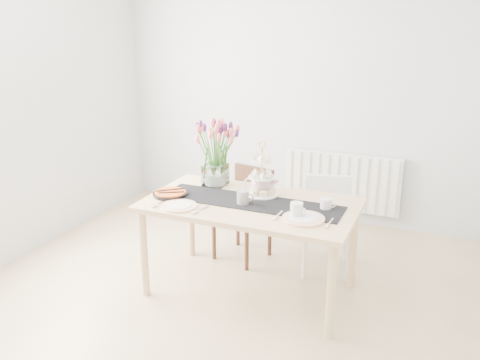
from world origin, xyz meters
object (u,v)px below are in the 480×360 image
at_px(radiator, 342,182).
at_px(chair_brown, 247,206).
at_px(tart_tin, 170,194).
at_px(dining_table, 251,212).
at_px(plate_left, 179,206).
at_px(plate_right, 303,219).
at_px(tulip_vase, 215,143).
at_px(cake_stand, 262,182).
at_px(cream_jug, 326,204).
at_px(teapot, 261,184).
at_px(mug_grey, 243,198).
at_px(chair_white, 327,217).
at_px(mug_white, 297,210).

distance_m(radiator, chair_brown, 1.26).
bearing_deg(tart_tin, dining_table, 9.12).
bearing_deg(plate_left, tart_tin, 134.41).
bearing_deg(dining_table, plate_right, -20.62).
xyz_separation_m(dining_table, tulip_vase, (-0.43, 0.28, 0.43)).
distance_m(radiator, tart_tin, 2.07).
height_order(tulip_vase, tart_tin, tulip_vase).
distance_m(dining_table, plate_left, 0.55).
relative_size(chair_brown, tart_tin, 2.98).
bearing_deg(chair_brown, radiator, 73.79).
distance_m(cake_stand, cream_jug, 0.55).
height_order(teapot, plate_left, teapot).
height_order(cream_jug, mug_grey, mug_grey).
bearing_deg(chair_white, radiator, 80.02).
relative_size(chair_white, plate_right, 2.68).
distance_m(radiator, teapot, 1.56).
distance_m(dining_table, chair_brown, 0.68).
height_order(dining_table, tulip_vase, tulip_vase).
distance_m(radiator, tulip_vase, 1.74).
relative_size(teapot, plate_right, 0.89).
height_order(chair_brown, tart_tin, chair_brown).
relative_size(chair_white, plate_left, 2.99).
xyz_separation_m(radiator, mug_white, (0.06, -1.84, 0.35)).
height_order(tart_tin, plate_right, tart_tin).
distance_m(chair_brown, tulip_vase, 0.73).
relative_size(dining_table, teapot, 6.02).
distance_m(radiator, plate_left, 2.16).
distance_m(cream_jug, plate_right, 0.27).
bearing_deg(plate_left, dining_table, 33.15).
bearing_deg(teapot, chair_white, 34.79).
relative_size(tulip_vase, plate_right, 2.18).
relative_size(dining_table, cake_stand, 4.11).
distance_m(tulip_vase, mug_white, 0.99).
distance_m(tulip_vase, teapot, 0.52).
height_order(chair_brown, chair_white, chair_brown).
distance_m(radiator, chair_white, 1.04).
relative_size(cream_jug, mug_grey, 0.77).
xyz_separation_m(chair_brown, plate_right, (0.74, -0.77, 0.29)).
xyz_separation_m(cream_jug, mug_white, (-0.15, -0.23, 0.01)).
bearing_deg(plate_right, mug_grey, 167.20).
bearing_deg(chair_white, plate_left, -148.71).
bearing_deg(tulip_vase, mug_white, -27.15).
bearing_deg(chair_white, cake_stand, -147.30).
distance_m(cream_jug, tart_tin, 1.21).
height_order(radiator, cake_stand, cake_stand).
distance_m(teapot, mug_grey, 0.28).
distance_m(dining_table, tart_tin, 0.65).
height_order(radiator, mug_grey, mug_grey).
height_order(radiator, plate_right, plate_right).
height_order(dining_table, plate_left, plate_left).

